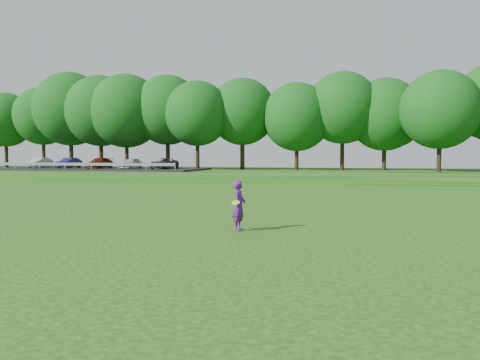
# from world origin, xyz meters

# --- Properties ---
(ground) EXTENTS (140.00, 140.00, 0.00)m
(ground) POSITION_xyz_m (0.00, 0.00, 0.00)
(ground) COLOR #12400C
(ground) RESTS_ON ground
(berm) EXTENTS (130.00, 30.00, 0.60)m
(berm) POSITION_xyz_m (0.00, 34.00, 0.30)
(berm) COLOR #12400C
(berm) RESTS_ON ground
(walking_path) EXTENTS (130.00, 1.60, 0.04)m
(walking_path) POSITION_xyz_m (0.00, 20.00, 0.02)
(walking_path) COLOR gray
(walking_path) RESTS_ON ground
(treeline) EXTENTS (104.00, 7.00, 15.00)m
(treeline) POSITION_xyz_m (0.00, 38.00, 8.10)
(treeline) COLOR #104714
(treeline) RESTS_ON berm
(parking_lot) EXTENTS (24.00, 9.00, 1.38)m
(parking_lot) POSITION_xyz_m (-23.49, 32.81, 1.03)
(parking_lot) COLOR black
(parking_lot) RESTS_ON berm
(woman) EXTENTS (0.38, 0.70, 1.51)m
(woman) POSITION_xyz_m (1.48, -1.50, 0.76)
(woman) COLOR #591B7B
(woman) RESTS_ON ground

